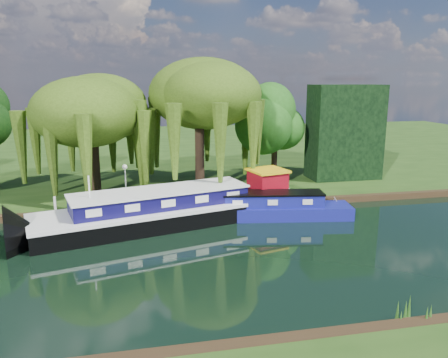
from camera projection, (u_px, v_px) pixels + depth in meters
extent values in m
plane|color=black|center=(113.00, 265.00, 21.40)|extent=(120.00, 120.00, 0.00)
cube|color=#1B3A0F|center=(125.00, 151.00, 53.82)|extent=(120.00, 52.00, 0.45)
cube|color=black|center=(176.00, 216.00, 27.70)|extent=(17.77, 8.12, 1.16)
cube|color=silver|center=(176.00, 205.00, 27.54)|extent=(17.89, 8.22, 0.21)
cube|color=#0F0C40|center=(161.00, 198.00, 27.00)|extent=(11.12, 5.41, 0.92)
cube|color=silver|center=(161.00, 190.00, 26.89)|extent=(11.35, 5.64, 0.12)
cube|color=maroon|center=(267.00, 182.00, 30.26)|extent=(2.59, 2.59, 1.45)
cube|color=#E8B510|center=(268.00, 170.00, 30.08)|extent=(2.88, 2.88, 0.15)
cylinder|color=silver|center=(90.00, 195.00, 25.02)|extent=(0.10, 0.10, 2.31)
cube|color=navy|center=(254.00, 213.00, 28.56)|extent=(12.94, 4.04, 0.96)
cube|color=navy|center=(254.00, 200.00, 28.37)|extent=(9.08, 2.93, 0.80)
cube|color=black|center=(254.00, 193.00, 28.27)|extent=(9.20, 3.05, 0.11)
cube|color=silver|center=(202.00, 204.00, 27.40)|extent=(0.64, 0.15, 0.34)
cube|color=silver|center=(238.00, 203.00, 27.51)|extent=(0.64, 0.15, 0.34)
cube|color=silver|center=(273.00, 203.00, 27.61)|extent=(0.64, 0.15, 0.34)
cube|color=silver|center=(308.00, 202.00, 27.72)|extent=(0.64, 0.15, 0.34)
imported|color=silver|center=(336.00, 212.00, 29.83)|extent=(2.67, 2.45, 1.19)
cylinder|color=black|center=(95.00, 161.00, 32.49)|extent=(0.65, 0.65, 4.99)
ellipsoid|color=#304A0F|center=(92.00, 112.00, 31.68)|extent=(6.96, 6.96, 4.50)
cylinder|color=black|center=(200.00, 156.00, 33.16)|extent=(0.78, 0.78, 5.51)
ellipsoid|color=#304A0F|center=(199.00, 103.00, 32.27)|extent=(7.52, 7.52, 4.86)
cylinder|color=black|center=(275.00, 149.00, 36.86)|extent=(0.48, 0.48, 5.37)
ellipsoid|color=#1D4A12|center=(275.00, 123.00, 36.37)|extent=(4.29, 4.29, 4.29)
cube|color=black|center=(345.00, 132.00, 37.48)|extent=(6.00, 3.00, 8.00)
cylinder|color=silver|center=(126.00, 184.00, 31.18)|extent=(0.10, 0.10, 2.20)
sphere|color=white|center=(125.00, 167.00, 30.89)|extent=(0.36, 0.36, 0.36)
cylinder|color=silver|center=(55.00, 204.00, 28.43)|extent=(0.16, 0.16, 1.00)
cylinder|color=silver|center=(163.00, 198.00, 29.80)|extent=(0.16, 0.16, 1.00)
cylinder|color=silver|center=(248.00, 194.00, 30.96)|extent=(0.16, 0.16, 1.00)
cone|color=#234F15|center=(411.00, 311.00, 16.07)|extent=(1.20, 1.20, 1.10)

